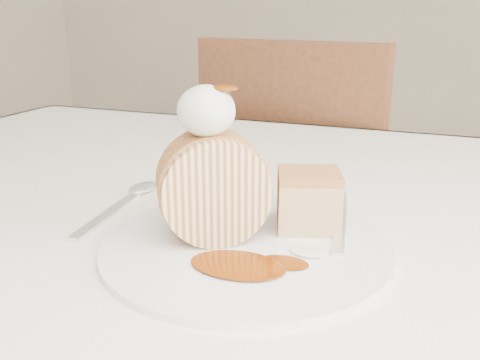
% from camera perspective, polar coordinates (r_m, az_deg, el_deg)
% --- Properties ---
extents(table, '(1.40, 0.90, 0.75)m').
position_cam_1_polar(table, '(0.69, 3.00, -9.04)').
color(table, white).
rests_on(table, ground).
extents(chair_far, '(0.50, 0.50, 0.91)m').
position_cam_1_polar(chair_far, '(1.31, 6.83, -2.48)').
color(chair_far, brown).
rests_on(chair_far, ground).
extents(plate, '(0.35, 0.35, 0.01)m').
position_cam_1_polar(plate, '(0.52, 0.65, -7.13)').
color(plate, white).
rests_on(plate, table).
extents(roulade_slice, '(0.12, 0.10, 0.10)m').
position_cam_1_polar(roulade_slice, '(0.51, -2.82, -0.83)').
color(roulade_slice, beige).
rests_on(roulade_slice, plate).
extents(cake_chunk, '(0.08, 0.07, 0.05)m').
position_cam_1_polar(cake_chunk, '(0.55, 7.29, -2.51)').
color(cake_chunk, tan).
rests_on(cake_chunk, plate).
extents(whipped_cream, '(0.05, 0.05, 0.05)m').
position_cam_1_polar(whipped_cream, '(0.49, -3.61, 7.38)').
color(whipped_cream, silver).
rests_on(whipped_cream, roulade_slice).
extents(caramel_drizzle, '(0.03, 0.02, 0.01)m').
position_cam_1_polar(caramel_drizzle, '(0.48, -1.75, 10.46)').
color(caramel_drizzle, '#6C2A04').
rests_on(caramel_drizzle, whipped_cream).
extents(caramel_pool, '(0.10, 0.08, 0.00)m').
position_cam_1_polar(caramel_pool, '(0.47, -0.26, -9.02)').
color(caramel_pool, '#6C2A04').
rests_on(caramel_pool, plate).
extents(fork, '(0.05, 0.17, 0.00)m').
position_cam_1_polar(fork, '(0.55, 10.62, -5.23)').
color(fork, silver).
rests_on(fork, plate).
extents(spoon, '(0.04, 0.18, 0.00)m').
position_cam_1_polar(spoon, '(0.61, -13.95, -3.62)').
color(spoon, silver).
rests_on(spoon, table).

